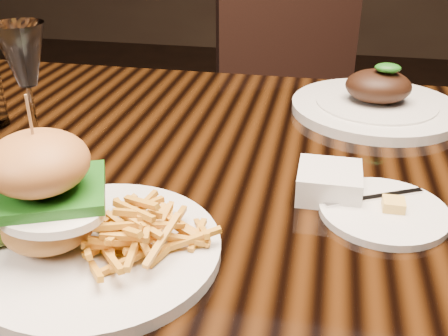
% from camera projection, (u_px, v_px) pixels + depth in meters
% --- Properties ---
extents(dining_table, '(1.60, 0.90, 0.75)m').
position_uv_depth(dining_table, '(249.00, 210.00, 0.82)').
color(dining_table, black).
rests_on(dining_table, ground).
extents(burger_plate, '(0.28, 0.28, 0.19)m').
position_uv_depth(burger_plate, '(86.00, 219.00, 0.57)').
color(burger_plate, silver).
rests_on(burger_plate, dining_table).
extents(side_saucer, '(0.16, 0.16, 0.02)m').
position_uv_depth(side_saucer, '(384.00, 211.00, 0.66)').
color(side_saucer, silver).
rests_on(side_saucer, dining_table).
extents(ramekin, '(0.11, 0.11, 0.04)m').
position_uv_depth(ramekin, '(329.00, 182.00, 0.70)').
color(ramekin, silver).
rests_on(ramekin, dining_table).
extents(wine_glass, '(0.07, 0.07, 0.20)m').
position_uv_depth(wine_glass, '(24.00, 59.00, 0.77)').
color(wine_glass, white).
rests_on(wine_glass, dining_table).
extents(far_dish, '(0.31, 0.31, 0.10)m').
position_uv_depth(far_dish, '(376.00, 103.00, 0.97)').
color(far_dish, silver).
rests_on(far_dish, dining_table).
extents(chair_far, '(0.61, 0.61, 0.95)m').
position_uv_depth(chair_far, '(297.00, 100.00, 1.65)').
color(chair_far, black).
rests_on(chair_far, ground).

